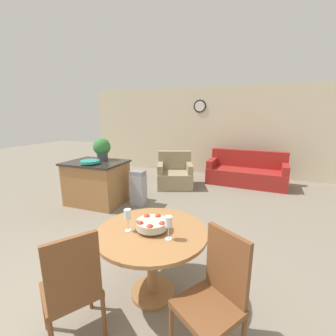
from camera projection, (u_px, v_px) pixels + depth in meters
name	position (u px, v px, depth m)	size (l,w,h in m)	color
wall_back	(207.00, 131.00, 7.10)	(8.00, 0.09, 2.70)	beige
dining_table	(152.00, 245.00, 2.25)	(1.10, 1.10, 0.73)	#9E6B3D
dining_chair_near_left	(72.00, 285.00, 1.75)	(0.58, 0.58, 1.01)	brown
dining_chair_near_right	(216.00, 292.00, 1.68)	(0.58, 0.58, 1.01)	brown
fruit_bowl	(152.00, 224.00, 2.19)	(0.31, 0.31, 0.12)	#B7B29E
wine_glass_left	(128.00, 215.00, 2.16)	(0.07, 0.07, 0.22)	silver
wine_glass_right	(168.00, 222.00, 2.01)	(0.07, 0.07, 0.22)	silver
kitchen_island	(97.00, 182.00, 4.76)	(1.19, 0.91, 0.90)	#9E6B3D
teal_bowl	(90.00, 162.00, 4.42)	(0.37, 0.37, 0.07)	teal
potted_plant	(102.00, 148.00, 4.77)	(0.36, 0.36, 0.47)	#4C4C51
trash_bin	(138.00, 188.00, 4.67)	(0.29, 0.24, 0.73)	#9E9EA3
couch	(246.00, 173.00, 6.13)	(2.08, 1.02, 0.89)	maroon
armchair	(175.00, 175.00, 5.96)	(1.13, 1.13, 0.89)	#998966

